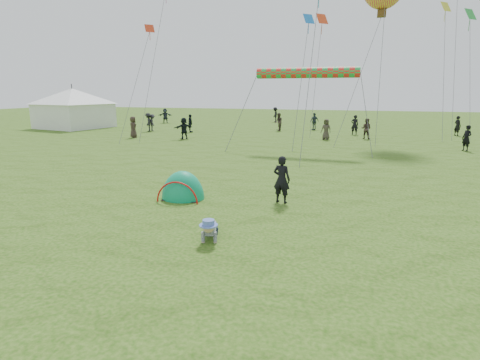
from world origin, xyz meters
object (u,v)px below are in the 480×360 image
(standing_adult, at_px, (282,180))
(event_marquee, at_px, (74,107))
(crawling_toddler, at_px, (210,228))
(popup_tent, at_px, (183,198))

(standing_adult, xyz_separation_m, event_marquee, (-25.68, 19.84, 1.32))
(crawling_toddler, height_order, standing_adult, standing_adult)
(crawling_toddler, bearing_deg, popup_tent, 109.56)
(popup_tent, relative_size, event_marquee, 0.32)
(crawling_toddler, distance_m, standing_adult, 3.96)
(crawling_toddler, bearing_deg, standing_adult, 58.33)
(crawling_toddler, xyz_separation_m, popup_tent, (-2.34, 3.24, -0.32))
(crawling_toddler, distance_m, event_marquee, 34.18)
(event_marquee, bearing_deg, crawling_toddler, -34.06)
(crawling_toddler, distance_m, popup_tent, 4.01)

